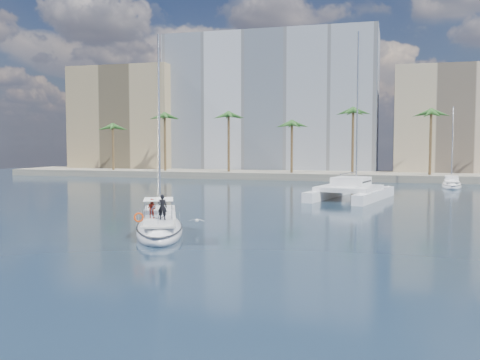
% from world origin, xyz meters
% --- Properties ---
extents(ground, '(160.00, 160.00, 0.00)m').
position_xyz_m(ground, '(0.00, 0.00, 0.00)').
color(ground, black).
rests_on(ground, ground).
extents(quay, '(120.00, 14.00, 1.20)m').
position_xyz_m(quay, '(0.00, 61.00, 0.60)').
color(quay, gray).
rests_on(quay, ground).
extents(building_modern, '(42.00, 16.00, 28.00)m').
position_xyz_m(building_modern, '(-12.00, 73.00, 14.00)').
color(building_modern, silver).
rests_on(building_modern, ground).
extents(building_tan_left, '(22.00, 14.00, 22.00)m').
position_xyz_m(building_tan_left, '(-42.00, 69.00, 11.00)').
color(building_tan_left, tan).
rests_on(building_tan_left, ground).
extents(building_beige, '(20.00, 14.00, 20.00)m').
position_xyz_m(building_beige, '(22.00, 70.00, 10.00)').
color(building_beige, '#C2A88B').
rests_on(building_beige, ground).
extents(palm_left, '(3.60, 3.60, 12.30)m').
position_xyz_m(palm_left, '(-34.00, 57.00, 10.28)').
color(palm_left, brown).
rests_on(palm_left, ground).
extents(palm_centre, '(3.60, 3.60, 12.30)m').
position_xyz_m(palm_centre, '(0.00, 57.00, 10.28)').
color(palm_centre, brown).
rests_on(palm_centre, ground).
extents(main_sloop, '(6.88, 10.49, 14.92)m').
position_xyz_m(main_sloop, '(-3.98, -0.62, 0.49)').
color(main_sloop, white).
rests_on(main_sloop, ground).
extents(catamaran, '(9.50, 14.41, 19.14)m').
position_xyz_m(catamaran, '(7.16, 26.79, 1.18)').
color(catamaran, white).
rests_on(catamaran, ground).
extents(seagull, '(1.17, 0.50, 0.22)m').
position_xyz_m(seagull, '(-2.09, 1.80, 0.72)').
color(seagull, silver).
rests_on(seagull, ground).
extents(moored_yacht_a, '(3.37, 9.52, 11.90)m').
position_xyz_m(moored_yacht_a, '(20.00, 47.00, 0.00)').
color(moored_yacht_a, white).
rests_on(moored_yacht_a, ground).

